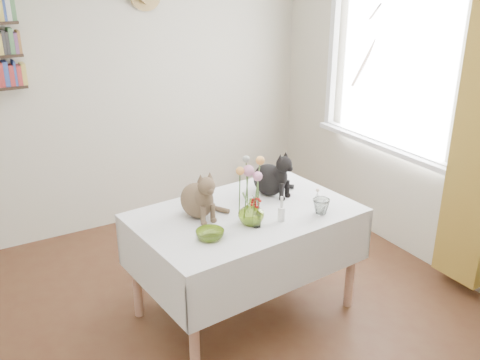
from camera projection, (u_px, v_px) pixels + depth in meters
room at (227, 176)px, 2.80m from camera, size 4.08×4.58×2.58m
window at (392, 82)px, 4.31m from camera, size 0.12×1.52×1.32m
curtain at (480, 143)px, 3.63m from camera, size 0.12×0.38×2.10m
dining_table at (245, 237)px, 3.58m from camera, size 1.51×1.04×0.77m
tabby_cat at (197, 192)px, 3.40m from camera, size 0.25×0.30×0.33m
black_cat at (269, 172)px, 3.73m from camera, size 0.31×0.35×0.33m
flower_vase at (251, 212)px, 3.32m from camera, size 0.22×0.22×0.17m
green_bowl at (210, 235)px, 3.16m from camera, size 0.21×0.21×0.05m
drinking_glass at (321, 206)px, 3.47m from camera, size 0.12×0.12×0.10m
candlestick at (281, 213)px, 3.37m from camera, size 0.05×0.05×0.17m
berry_jar at (257, 212)px, 3.28m from camera, size 0.06×0.06×0.22m
porcelain_figurine at (317, 195)px, 3.68m from camera, size 0.05×0.05×0.09m
flower_bouquet at (250, 172)px, 3.23m from camera, size 0.17×0.12×0.39m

